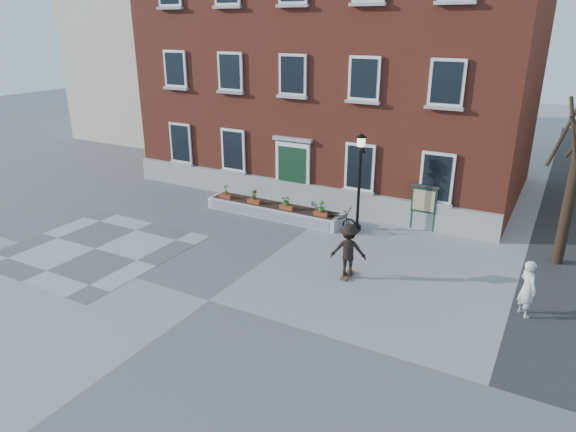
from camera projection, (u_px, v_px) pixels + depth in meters
The scene contains 11 objects.
ground at pixel (209, 301), 15.42m from camera, with size 100.00×100.00×0.00m, color gray.
checker_patch at pixel (95, 249), 18.97m from camera, with size 6.00×6.00×0.01m, color #5B5B5E.
distant_building at pixel (174, 43), 37.70m from camera, with size 10.00×12.00×13.00m, color beige.
bicycle at pixel (336, 219), 20.53m from camera, with size 0.66×1.88×0.99m, color black.
bystander at pixel (527, 288), 14.37m from camera, with size 0.62×0.41×1.69m, color silver.
brick_building at pixel (341, 56), 25.56m from camera, with size 18.40×10.85×12.60m.
planter_assembly at pixel (273, 210), 22.09m from camera, with size 6.20×1.12×1.15m.
bare_tree at pixel (572, 186), 16.89m from camera, with size 1.83×1.83×6.16m.
lamp_post at pixel (360, 169), 19.85m from camera, with size 0.40×0.40×3.93m.
notice_board at pixel (424, 200), 20.32m from camera, with size 1.10×0.16×1.87m.
skateboarder at pixel (348, 250), 16.54m from camera, with size 1.30×0.99×1.86m.
Camera 1 is at (8.67, -10.68, 7.79)m, focal length 32.00 mm.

